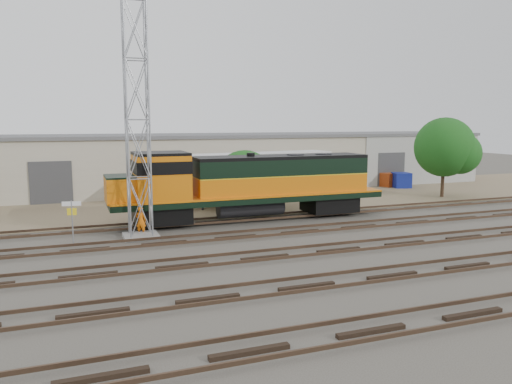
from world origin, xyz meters
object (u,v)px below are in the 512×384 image
object	(u,v)px
locomotive	(246,183)
signal_tower	(137,124)
semi_trailer	(259,171)
worker	(141,221)

from	to	relation	value
locomotive	signal_tower	xyz separation A→B (m)	(-7.16, -2.48, 3.86)
signal_tower	semi_trailer	size ratio (longest dim) A/B	0.97
locomotive	semi_trailer	bearing A→B (deg)	62.82
semi_trailer	signal_tower	bearing A→B (deg)	-147.82
semi_trailer	locomotive	bearing A→B (deg)	-125.94
semi_trailer	worker	bearing A→B (deg)	-149.63
signal_tower	semi_trailer	distance (m)	14.57
locomotive	signal_tower	size ratio (longest dim) A/B	1.40
signal_tower	worker	distance (m)	5.56
worker	semi_trailer	bearing A→B (deg)	-111.78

